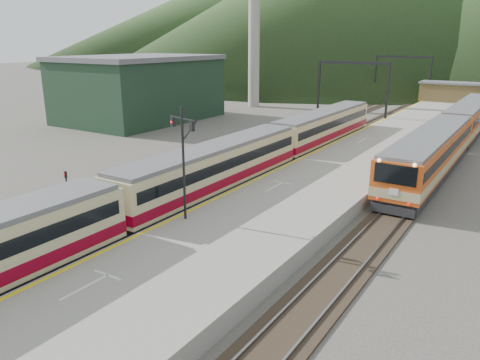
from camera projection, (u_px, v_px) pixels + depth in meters
The scene contains 16 objects.
track_main at pixel (325, 146), 48.56m from camera, with size 2.60×200.00×0.23m.
track_far at pixel (283, 140), 51.14m from camera, with size 2.60×200.00×0.23m.
track_second at pixel (443, 160), 42.61m from camera, with size 2.60×200.00×0.23m.
platform at pixel (373, 152), 43.92m from camera, with size 8.00×100.00×1.00m, color gray.
gantry_near at pixel (352, 80), 60.53m from camera, with size 9.55×0.25×8.00m.
gantry_far at pixel (402, 70), 80.68m from camera, with size 9.55×0.25×8.00m.
warehouse at pixel (140, 88), 63.43m from camera, with size 14.50×20.50×8.60m.
smokestack at pixel (254, 11), 73.38m from camera, with size 1.80×1.80×30.00m, color #9E998E.
station_shed at pixel (451, 92), 75.57m from camera, with size 9.40×4.40×3.10m.
hill_d at pixel (268, 9), 263.94m from camera, with size 200.00×200.00×55.00m, color #2B421D.
main_train at pixel (215, 171), 32.24m from camera, with size 2.75×56.47×3.36m.
second_train at pixel (454, 131), 45.27m from camera, with size 3.09×42.08×3.77m.
signal_mast at pixel (183, 152), 25.08m from camera, with size 2.13×0.76×6.24m.
short_signal_a at pixel (30, 220), 24.70m from camera, with size 0.25×0.20×2.27m.
short_signal_b at pixel (275, 137), 46.05m from camera, with size 0.23×0.17×2.27m.
short_signal_c at pixel (66, 183), 31.10m from camera, with size 0.27×0.24×2.27m.
Camera 1 is at (18.21, -4.80, 10.60)m, focal length 35.00 mm.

